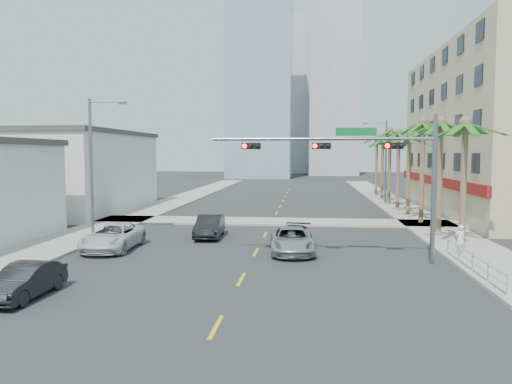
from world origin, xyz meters
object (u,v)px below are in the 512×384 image
at_px(traffic_signal_mast, 368,162).
at_px(car_lane_right, 293,238).
at_px(car_lane_center, 292,240).
at_px(car_lane_left, 210,226).
at_px(car_parked_far, 113,237).
at_px(pedestrian, 460,240).
at_px(car_parked_mid, 25,281).

xyz_separation_m(traffic_signal_mast, car_lane_right, (-3.77, 3.35, -4.42)).
relative_size(car_lane_center, car_lane_right, 1.15).
bearing_deg(car_lane_left, car_lane_right, -34.02).
distance_m(traffic_signal_mast, car_lane_center, 6.13).
height_order(traffic_signal_mast, car_parked_far, traffic_signal_mast).
relative_size(car_parked_far, car_lane_left, 1.20).
relative_size(car_parked_far, pedestrian, 3.37).
height_order(car_parked_far, pedestrian, pedestrian).
bearing_deg(car_lane_left, car_parked_mid, -109.80).
relative_size(traffic_signal_mast, car_parked_far, 2.08).
bearing_deg(car_lane_center, car_parked_far, 176.07).
distance_m(car_lane_left, pedestrian, 15.17).
xyz_separation_m(car_parked_far, car_lane_right, (10.18, 1.41, -0.10)).
xyz_separation_m(car_lane_center, car_lane_right, (0.02, 1.28, -0.06)).
bearing_deg(car_lane_right, pedestrian, -1.93).
xyz_separation_m(traffic_signal_mast, pedestrian, (5.06, 1.82, -4.12)).
bearing_deg(car_lane_right, traffic_signal_mast, -33.75).
bearing_deg(traffic_signal_mast, car_parked_mid, -151.00).
xyz_separation_m(car_parked_far, pedestrian, (19.01, -0.12, 0.20)).
distance_m(car_parked_far, car_lane_left, 6.63).
relative_size(car_parked_far, car_lane_right, 1.22).
relative_size(car_lane_center, pedestrian, 3.18).
xyz_separation_m(car_parked_mid, pedestrian, (18.65, 9.35, 0.29)).
xyz_separation_m(car_parked_mid, car_lane_right, (9.82, 10.88, -0.01)).
bearing_deg(traffic_signal_mast, car_lane_center, 151.36).
bearing_deg(traffic_signal_mast, pedestrian, 19.78).
height_order(car_parked_far, car_lane_right, car_parked_far).
xyz_separation_m(traffic_signal_mast, car_parked_mid, (-13.58, -7.53, -4.41)).
height_order(traffic_signal_mast, car_parked_mid, traffic_signal_mast).
xyz_separation_m(car_lane_center, pedestrian, (8.85, -0.25, 0.24)).
bearing_deg(pedestrian, car_parked_mid, 10.78).
distance_m(car_lane_right, pedestrian, 8.97).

